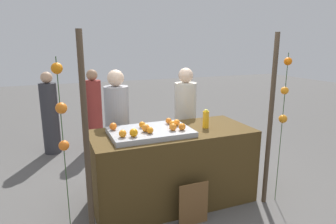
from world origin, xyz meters
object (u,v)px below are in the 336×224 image
(stall_counter, at_px, (172,166))
(vendor_right, at_px, (185,125))
(orange_0, at_px, (134,133))
(chalkboard_sign, at_px, (193,204))
(vendor_left, at_px, (118,133))
(orange_1, at_px, (182,127))
(juice_bottle, at_px, (206,119))

(stall_counter, bearing_deg, vendor_right, 54.85)
(orange_0, distance_m, vendor_right, 1.46)
(chalkboard_sign, bearing_deg, vendor_left, 113.49)
(orange_1, height_order, juice_bottle, juice_bottle)
(orange_1, xyz_separation_m, vendor_right, (0.48, 0.93, -0.28))
(orange_1, bearing_deg, chalkboard_sign, -93.24)
(juice_bottle, relative_size, vendor_right, 0.14)
(stall_counter, xyz_separation_m, vendor_left, (-0.53, 0.68, 0.29))
(chalkboard_sign, bearing_deg, vendor_right, 68.75)
(stall_counter, distance_m, juice_bottle, 0.72)
(stall_counter, xyz_separation_m, juice_bottle, (0.43, -0.04, 0.57))
(orange_1, bearing_deg, vendor_right, 62.69)
(orange_1, xyz_separation_m, juice_bottle, (0.40, 0.16, 0.01))
(vendor_left, relative_size, vendor_right, 1.01)
(orange_1, height_order, vendor_right, vendor_right)
(stall_counter, bearing_deg, orange_0, -157.43)
(stall_counter, distance_m, orange_0, 0.82)
(vendor_left, bearing_deg, orange_0, -91.25)
(orange_1, bearing_deg, juice_bottle, 22.06)
(orange_1, distance_m, vendor_left, 1.08)
(vendor_left, xyz_separation_m, vendor_right, (1.04, 0.05, -0.01))
(orange_0, distance_m, vendor_left, 0.95)
(vendor_left, distance_m, vendor_right, 1.04)
(orange_1, distance_m, chalkboard_sign, 0.87)
(vendor_left, bearing_deg, orange_1, -57.67)
(orange_0, bearing_deg, chalkboard_sign, -30.67)
(chalkboard_sign, distance_m, vendor_right, 1.48)
(vendor_right, bearing_deg, vendor_left, -177.43)
(juice_bottle, height_order, vendor_left, vendor_left)
(stall_counter, relative_size, chalkboard_sign, 3.88)
(juice_bottle, height_order, vendor_right, vendor_right)
(orange_1, height_order, vendor_left, vendor_left)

